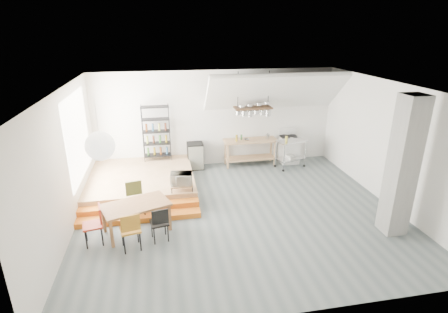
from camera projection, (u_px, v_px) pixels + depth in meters
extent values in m
plane|color=#545F61|center=(239.00, 212.00, 9.00)|extent=(8.00, 8.00, 0.00)
cube|color=silver|center=(216.00, 119.00, 11.67)|extent=(8.00, 0.04, 3.20)
cube|color=silver|center=(65.00, 165.00, 7.76)|extent=(0.04, 7.00, 3.20)
cube|color=silver|center=(389.00, 144.00, 9.14)|extent=(0.04, 7.00, 3.20)
cube|color=white|center=(241.00, 87.00, 7.89)|extent=(8.00, 7.00, 0.02)
cube|color=white|center=(275.00, 92.00, 11.10)|extent=(4.40, 1.44, 1.32)
cube|color=white|center=(78.00, 137.00, 9.08)|extent=(0.02, 2.50, 2.20)
cube|color=#9F7D4F|center=(142.00, 181.00, 10.35)|extent=(3.00, 3.00, 0.40)
cube|color=#CA6317|center=(140.00, 218.00, 8.60)|extent=(3.00, 0.35, 0.13)
cube|color=#CA6317|center=(140.00, 208.00, 8.90)|extent=(3.00, 0.35, 0.27)
cube|color=gray|center=(402.00, 167.00, 7.63)|extent=(0.50, 0.50, 3.20)
cube|color=#9F7D4F|center=(250.00, 140.00, 11.79)|extent=(1.80, 0.60, 0.06)
cube|color=#9F7D4F|center=(250.00, 158.00, 12.01)|extent=(1.70, 0.55, 0.04)
cube|color=#9F7D4F|center=(271.00, 149.00, 12.29)|extent=(0.06, 0.06, 0.86)
cube|color=#9F7D4F|center=(225.00, 152.00, 12.01)|extent=(0.06, 0.06, 0.86)
cube|color=#9F7D4F|center=(275.00, 154.00, 11.89)|extent=(0.06, 0.06, 0.86)
cube|color=#9F7D4F|center=(228.00, 157.00, 11.60)|extent=(0.06, 0.06, 0.86)
cube|color=white|center=(289.00, 150.00, 12.18)|extent=(0.60, 0.60, 0.90)
cube|color=black|center=(290.00, 137.00, 12.02)|extent=(0.58, 0.58, 0.03)
cube|color=white|center=(287.00, 131.00, 12.23)|extent=(0.60, 0.05, 0.25)
cylinder|color=black|center=(292.00, 135.00, 12.16)|extent=(0.18, 0.18, 0.02)
cylinder|color=black|center=(285.00, 135.00, 12.11)|extent=(0.18, 0.18, 0.02)
cylinder|color=black|center=(295.00, 137.00, 11.90)|extent=(0.18, 0.18, 0.02)
cylinder|color=black|center=(287.00, 138.00, 11.86)|extent=(0.18, 0.18, 0.02)
cube|color=#3A2317|center=(253.00, 108.00, 11.20)|extent=(1.20, 0.50, 0.05)
cylinder|color=black|center=(238.00, 90.00, 10.91)|extent=(0.02, 0.02, 1.15)
cylinder|color=black|center=(269.00, 89.00, 11.09)|extent=(0.02, 0.02, 1.15)
cylinder|color=silver|center=(238.00, 113.00, 11.12)|extent=(0.16, 0.16, 0.12)
cylinder|color=silver|center=(244.00, 113.00, 11.16)|extent=(0.20, 0.20, 0.16)
cylinder|color=silver|center=(250.00, 114.00, 11.20)|extent=(0.16, 0.16, 0.20)
cylinder|color=silver|center=(256.00, 112.00, 11.22)|extent=(0.20, 0.20, 0.12)
cylinder|color=silver|center=(262.00, 112.00, 11.26)|extent=(0.16, 0.16, 0.16)
cylinder|color=silver|center=(268.00, 113.00, 11.30)|extent=(0.20, 0.20, 0.20)
cylinder|color=black|center=(169.00, 131.00, 11.40)|extent=(0.02, 0.02, 1.80)
cylinder|color=black|center=(143.00, 132.00, 11.25)|extent=(0.02, 0.02, 1.80)
cylinder|color=black|center=(170.00, 134.00, 11.06)|extent=(0.02, 0.02, 1.80)
cylinder|color=black|center=(143.00, 135.00, 10.92)|extent=(0.02, 0.02, 1.80)
cube|color=black|center=(158.00, 155.00, 11.42)|extent=(0.88, 0.38, 0.02)
cube|color=black|center=(157.00, 143.00, 11.28)|extent=(0.88, 0.38, 0.02)
cube|color=black|center=(156.00, 131.00, 11.14)|extent=(0.88, 0.38, 0.02)
cube|color=black|center=(155.00, 119.00, 11.00)|extent=(0.88, 0.38, 0.02)
cube|color=black|center=(155.00, 107.00, 10.86)|extent=(0.88, 0.38, 0.03)
cylinder|color=#3C752F|center=(158.00, 151.00, 11.37)|extent=(0.07, 0.07, 0.24)
cylinder|color=olive|center=(157.00, 139.00, 11.23)|extent=(0.07, 0.07, 0.24)
cylinder|color=brown|center=(156.00, 127.00, 11.09)|extent=(0.07, 0.07, 0.24)
cube|color=#9F7D4F|center=(182.00, 185.00, 9.26)|extent=(0.60, 0.40, 0.03)
cylinder|color=black|center=(191.00, 184.00, 9.49)|extent=(0.02, 0.02, 0.13)
cylinder|color=black|center=(171.00, 186.00, 9.40)|extent=(0.02, 0.02, 0.13)
cylinder|color=black|center=(193.00, 189.00, 9.18)|extent=(0.02, 0.02, 0.13)
cylinder|color=black|center=(172.00, 191.00, 9.09)|extent=(0.02, 0.02, 0.13)
sphere|color=white|center=(100.00, 146.00, 7.11)|extent=(0.60, 0.60, 0.60)
cube|color=brown|center=(135.00, 205.00, 7.93)|extent=(1.67, 1.29, 0.06)
cube|color=brown|center=(158.00, 205.00, 8.65)|extent=(0.08, 0.08, 0.64)
cube|color=brown|center=(104.00, 220.00, 8.01)|extent=(0.08, 0.08, 0.64)
cube|color=brown|center=(169.00, 218.00, 8.09)|extent=(0.08, 0.08, 0.64)
cube|color=brown|center=(112.00, 234.00, 7.45)|extent=(0.08, 0.08, 0.64)
cube|color=#B4761E|center=(130.00, 229.00, 7.37)|extent=(0.49, 0.49, 0.04)
cube|color=#B4761E|center=(130.00, 223.00, 7.12)|extent=(0.39, 0.12, 0.36)
cylinder|color=black|center=(124.00, 245.00, 7.25)|extent=(0.03, 0.03, 0.45)
cylinder|color=black|center=(140.00, 241.00, 7.36)|extent=(0.03, 0.03, 0.45)
cylinder|color=black|center=(122.00, 237.00, 7.53)|extent=(0.03, 0.03, 0.45)
cylinder|color=black|center=(138.00, 233.00, 7.65)|extent=(0.03, 0.03, 0.45)
cube|color=black|center=(159.00, 223.00, 7.69)|extent=(0.44, 0.44, 0.04)
cube|color=black|center=(160.00, 217.00, 7.46)|extent=(0.36, 0.10, 0.33)
cylinder|color=black|center=(154.00, 236.00, 7.58)|extent=(0.03, 0.03, 0.42)
cylinder|color=black|center=(168.00, 233.00, 7.69)|extent=(0.03, 0.03, 0.42)
cylinder|color=black|center=(152.00, 229.00, 7.85)|extent=(0.03, 0.03, 0.42)
cylinder|color=black|center=(165.00, 226.00, 7.95)|extent=(0.03, 0.03, 0.42)
cube|color=#545B2B|center=(136.00, 201.00, 8.57)|extent=(0.50, 0.50, 0.04)
cube|color=#545B2B|center=(134.00, 188.00, 8.64)|extent=(0.39, 0.13, 0.36)
cylinder|color=black|center=(142.00, 205.00, 8.86)|extent=(0.03, 0.03, 0.46)
cylinder|color=black|center=(129.00, 208.00, 8.74)|extent=(0.03, 0.03, 0.46)
cylinder|color=black|center=(145.00, 211.00, 8.57)|extent=(0.03, 0.03, 0.46)
cylinder|color=black|center=(131.00, 214.00, 8.45)|extent=(0.03, 0.03, 0.46)
cube|color=red|center=(93.00, 225.00, 7.54)|extent=(0.47, 0.47, 0.04)
cube|color=red|center=(100.00, 213.00, 7.51)|extent=(0.11, 0.39, 0.35)
cylinder|color=black|center=(102.00, 237.00, 7.53)|extent=(0.03, 0.03, 0.45)
cylinder|color=black|center=(101.00, 229.00, 7.82)|extent=(0.03, 0.03, 0.45)
cylinder|color=black|center=(86.00, 240.00, 7.42)|extent=(0.03, 0.03, 0.45)
cylinder|color=black|center=(86.00, 232.00, 7.70)|extent=(0.03, 0.03, 0.45)
cube|color=silver|center=(291.00, 141.00, 11.58)|extent=(1.07, 0.79, 0.04)
cube|color=silver|center=(290.00, 158.00, 11.79)|extent=(1.07, 0.79, 0.03)
cylinder|color=silver|center=(296.00, 150.00, 12.13)|extent=(0.03, 0.03, 0.91)
sphere|color=black|center=(295.00, 161.00, 12.28)|extent=(0.08, 0.08, 0.08)
cylinder|color=silver|center=(276.00, 154.00, 11.73)|extent=(0.03, 0.03, 0.91)
sphere|color=black|center=(275.00, 166.00, 11.88)|extent=(0.08, 0.08, 0.08)
cylinder|color=silver|center=(305.00, 154.00, 11.74)|extent=(0.03, 0.03, 0.91)
sphere|color=black|center=(304.00, 166.00, 11.89)|extent=(0.08, 0.08, 0.08)
cylinder|color=silver|center=(284.00, 158.00, 11.35)|extent=(0.03, 0.03, 0.91)
sphere|color=black|center=(283.00, 170.00, 11.50)|extent=(0.08, 0.08, 0.08)
cube|color=black|center=(195.00, 156.00, 11.67)|extent=(0.52, 0.52, 0.88)
imported|color=beige|center=(181.00, 179.00, 9.20)|extent=(0.61, 0.45, 0.31)
imported|color=silver|center=(246.00, 140.00, 11.70)|extent=(0.22, 0.22, 0.05)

